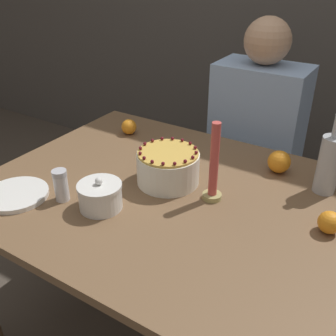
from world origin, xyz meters
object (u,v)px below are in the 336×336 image
Objects in this scene: cake at (168,167)px; person_man_blue_shirt at (253,163)px; sugar_bowl at (100,196)px; sugar_shaker at (61,185)px; candle at (214,170)px; bottle at (329,163)px.

person_man_blue_shirt is (0.09, 0.64, -0.26)m from cake.
sugar_bowl and sugar_shaker have the same top height.
cake reaches higher than sugar_bowl.
cake is 0.70m from person_man_blue_shirt.
sugar_bowl is at bearing -111.46° from cake.
sugar_bowl is 0.94m from person_man_blue_shirt.
person_man_blue_shirt reaches higher than sugar_bowl.
candle reaches higher than sugar_bowl.
sugar_shaker is 0.09× the size of person_man_blue_shirt.
sugar_bowl is 1.29× the size of sugar_shaker.
bottle is at bearing 25.58° from cake.
cake is 0.79× the size of bottle.
sugar_bowl is (-0.10, -0.25, -0.02)m from cake.
bottle reaches higher than candle.
bottle is at bearing 35.52° from sugar_shaker.
candle is at bearing 32.78° from sugar_shaker.
sugar_shaker is (-0.14, -0.03, 0.01)m from sugar_bowl.
candle reaches higher than cake.
person_man_blue_shirt reaches higher than candle.
sugar_shaker is at bearing -147.22° from candle.
sugar_bowl is at bearing 78.35° from person_man_blue_shirt.
cake is at bearing -154.42° from bottle.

